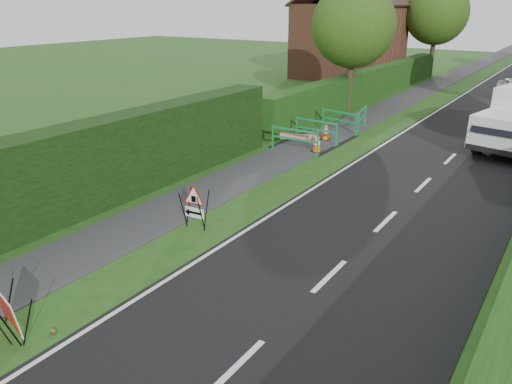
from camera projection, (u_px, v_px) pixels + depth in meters
The scene contains 17 objects.
ground at pixel (211, 264), 11.44m from camera, with size 120.00×120.00×0.00m, color #244614.
footpath at pixel (453, 77), 40.20m from camera, with size 2.00×90.00×0.02m, color #2D2D30.
hedge_west_near at pixel (72, 216), 14.03m from camera, with size 1.10×18.00×2.50m, color black.
hedge_west_far at pixel (368, 98), 31.13m from camera, with size 1.00×24.00×1.80m, color #14380F.
house_west at pixel (349, 40), 38.91m from camera, with size 7.50×7.40×7.88m.
tree_nw at pixel (353, 25), 26.22m from camera, with size 4.40×4.40×6.70m.
tree_fw at pixel (437, 13), 38.53m from camera, with size 4.80×4.80×7.24m.
red_rect_sign at pixel (7, 312), 8.86m from camera, with size 1.09×0.81×0.84m.
triangle_sign at pixel (193, 203), 12.99m from camera, with size 0.78×0.78×1.04m.
traffic_cone_3 at pixel (317, 142), 19.88m from camera, with size 0.38×0.38×0.79m.
traffic_cone_4 at pixel (326, 131), 21.64m from camera, with size 0.38×0.38×0.79m.
ped_barrier_0 at pixel (295, 137), 19.72m from camera, with size 2.07×0.43×1.00m.
ped_barrier_1 at pixel (316, 128), 21.18m from camera, with size 2.08×0.50×1.00m.
ped_barrier_2 at pixel (340, 118), 22.89m from camera, with size 2.09×0.74×1.00m.
ped_barrier_3 at pixel (361, 117), 23.20m from camera, with size 0.71×2.09×1.00m.
redwhite_plank at pixel (298, 147), 20.64m from camera, with size 1.50×0.04×0.25m, color red.
litter_can at pixel (54, 333), 9.06m from camera, with size 0.07×0.07×0.12m, color #BF7F4C.
Camera 1 is at (6.45, -7.83, 5.63)m, focal length 35.00 mm.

